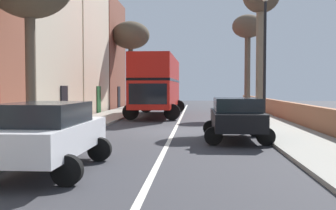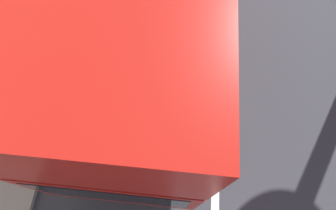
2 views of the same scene
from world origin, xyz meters
The scene contains 0 objects.
Camera 2 is at (-0.90, 4.08, 5.71)m, focal length 28.81 mm.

